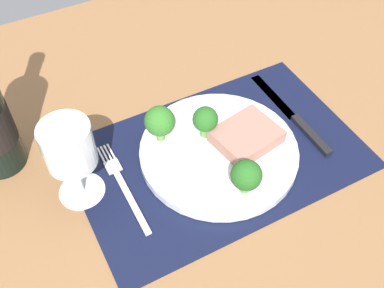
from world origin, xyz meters
The scene contains 10 objects.
ground_plane centered at (0.00, 0.00, -1.50)cm, with size 140.00×110.00×3.00cm, color brown.
placemat centered at (0.00, 0.00, 0.15)cm, with size 47.58×30.39×0.30cm, color black.
plate centered at (0.00, 0.00, 1.10)cm, with size 26.55×26.55×1.60cm, color silver.
steak centered at (4.84, -0.69, 3.13)cm, with size 10.22×8.39×2.46cm, color #9E6B5B.
broccoli_back_left centered at (-0.71, -9.03, 5.56)cm, with size 4.82×4.82×6.18cm.
broccoli_front_edge centered at (-7.57, 6.58, 6.06)cm, with size 5.09×5.09×6.81cm.
broccoli_center centered at (-0.51, 3.90, 5.44)cm, with size 4.30×4.30×5.88cm.
fork centered at (-16.76, 1.42, 0.55)cm, with size 2.40×19.20×0.50cm.
knife centered at (16.39, 0.53, 0.60)cm, with size 1.80×23.00×0.80cm.
wine_glass centered at (-22.83, 3.83, 10.32)cm, with size 7.49×7.49×14.81cm.
Camera 1 is at (-27.08, -41.58, 60.81)cm, focal length 43.27 mm.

